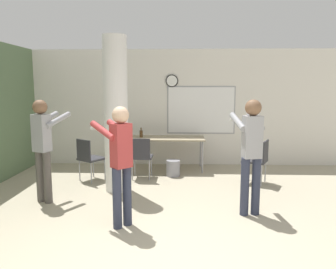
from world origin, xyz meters
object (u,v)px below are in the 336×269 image
Objects in this scene: bottle_on_table at (141,134)px; chair_table_left at (141,155)px; folding_table at (164,139)px; chair_mid_room at (258,158)px; person_playing_side at (251,148)px; person_watching_back at (43,143)px; chair_near_pillar at (89,156)px; person_playing_front at (120,157)px.

bottle_on_table is 0.87m from chair_table_left.
folding_table is 2.21m from chair_mid_room.
person_playing_side is (-0.51, -1.61, 0.51)m from chair_mid_room.
chair_mid_room reaches higher than folding_table.
person_watching_back reaches higher than chair_mid_room.
chair_near_pillar is 0.50× the size of person_playing_side.
person_playing_front reaches higher than folding_table.
chair_table_left is 0.51× the size of person_watching_back.
person_playing_side reaches higher than chair_table_left.
person_playing_side is at bearing -107.51° from chair_mid_room.
folding_table is 2.93m from person_watching_back.
bottle_on_table is 3.17m from person_playing_front.
chair_near_pillar is 2.44m from person_playing_front.
person_watching_back is (-3.79, -1.18, 0.49)m from chair_mid_room.
chair_table_left is 1.00× the size of chair_mid_room.
folding_table is 0.53m from bottle_on_table.
person_watching_back is at bearing -134.95° from chair_table_left.
chair_table_left is at bearing -83.23° from bottle_on_table.
person_playing_side is (2.88, -1.66, 0.51)m from chair_near_pillar.
folding_table is 2.15× the size of chair_table_left.
chair_mid_room is (3.39, -0.05, 0.00)m from chair_near_pillar.
person_playing_side is at bearing -29.91° from chair_near_pillar.
person_watching_back is (-1.86, -2.25, 0.29)m from folding_table.
chair_mid_room is at bearing -0.89° from chair_near_pillar.
bottle_on_table is at bearing -179.13° from folding_table.
person_playing_front is 1.91m from person_playing_side.
person_playing_side is (1.85, 0.50, 0.04)m from person_playing_front.
bottle_on_table is 0.13× the size of person_playing_side.
chair_mid_room is 4.00m from person_watching_back.
chair_near_pillar is 3.39m from chair_mid_room.
chair_table_left is at bearing 11.26° from chair_near_pillar.
chair_table_left is 0.50× the size of person_playing_side.
bottle_on_table is 0.26× the size of chair_near_pillar.
person_playing_front is at bearing -138.21° from chair_mid_room.
chair_mid_room is at bearing 17.31° from person_watching_back.
bottle_on_table reaches higher than chair_mid_room.
chair_mid_room is (1.93, -1.07, -0.20)m from folding_table.
bottle_on_table is (-0.52, -0.01, 0.13)m from folding_table.
person_watching_back reaches higher than chair_near_pillar.
chair_near_pillar is at bearing -133.17° from bottle_on_table.
chair_table_left is at bearing -117.63° from folding_table.
person_watching_back is (-0.40, -1.23, 0.49)m from chair_near_pillar.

